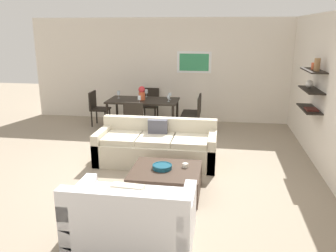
% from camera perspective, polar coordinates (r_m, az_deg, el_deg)
% --- Properties ---
extents(ground_plane, '(18.00, 18.00, 0.00)m').
position_cam_1_polar(ground_plane, '(6.28, -3.42, -6.97)').
color(ground_plane, gray).
extents(back_wall_unit, '(8.40, 0.09, 2.70)m').
position_cam_1_polar(back_wall_unit, '(9.30, 2.92, 9.10)').
color(back_wall_unit, silver).
rests_on(back_wall_unit, ground).
extents(right_wall_shelf_unit, '(0.34, 8.20, 2.70)m').
position_cam_1_polar(right_wall_shelf_unit, '(6.59, 24.38, 5.01)').
color(right_wall_shelf_unit, silver).
rests_on(right_wall_shelf_unit, ground).
extents(sofa_beige, '(2.19, 0.90, 0.78)m').
position_cam_1_polar(sofa_beige, '(6.46, -1.89, -3.51)').
color(sofa_beige, beige).
rests_on(sofa_beige, ground).
extents(loveseat_white, '(1.44, 0.90, 0.78)m').
position_cam_1_polar(loveseat_white, '(4.20, -6.00, -14.73)').
color(loveseat_white, white).
rests_on(loveseat_white, ground).
extents(coffee_table, '(1.04, 0.92, 0.38)m').
position_cam_1_polar(coffee_table, '(5.32, -0.36, -9.03)').
color(coffee_table, '#38281E').
rests_on(coffee_table, ground).
extents(decorative_bowl, '(0.30, 0.30, 0.07)m').
position_cam_1_polar(decorative_bowl, '(5.25, -0.96, -6.67)').
color(decorative_bowl, navy).
rests_on(decorative_bowl, coffee_table).
extents(candle_jar, '(0.09, 0.09, 0.06)m').
position_cam_1_polar(candle_jar, '(5.32, 2.86, -6.47)').
color(candle_jar, silver).
rests_on(candle_jar, coffee_table).
extents(dining_table, '(1.70, 0.89, 0.75)m').
position_cam_1_polar(dining_table, '(8.50, -4.11, 3.84)').
color(dining_table, black).
rests_on(dining_table, ground).
extents(dining_chair_right_far, '(0.44, 0.44, 0.88)m').
position_cam_1_polar(dining_chair_right_far, '(8.54, 4.48, 2.72)').
color(dining_chair_right_far, black).
rests_on(dining_chair_right_far, ground).
extents(dining_chair_head, '(0.44, 0.44, 0.88)m').
position_cam_1_polar(dining_chair_head, '(9.35, -2.93, 3.87)').
color(dining_chair_head, black).
rests_on(dining_chair_head, ground).
extents(dining_chair_left_far, '(0.44, 0.44, 0.88)m').
position_cam_1_polar(dining_chair_left_far, '(9.08, -11.57, 3.22)').
color(dining_chair_left_far, black).
rests_on(dining_chair_left_far, ground).
extents(dining_chair_foot, '(0.44, 0.44, 0.88)m').
position_cam_1_polar(dining_chair_foot, '(7.73, -5.48, 1.30)').
color(dining_chair_foot, black).
rests_on(dining_chair_foot, ground).
extents(dining_chair_right_near, '(0.44, 0.44, 0.88)m').
position_cam_1_polar(dining_chair_right_near, '(8.15, 4.26, 2.09)').
color(dining_chair_right_near, black).
rests_on(dining_chair_right_near, ground).
extents(wine_glass_right_near, '(0.07, 0.07, 0.14)m').
position_cam_1_polar(wine_glass_right_near, '(8.24, 0.09, 4.74)').
color(wine_glass_right_near, silver).
rests_on(wine_glass_right_near, dining_table).
extents(wine_glass_left_far, '(0.08, 0.08, 0.18)m').
position_cam_1_polar(wine_glass_left_far, '(8.73, -8.11, 5.39)').
color(wine_glass_left_far, silver).
rests_on(wine_glass_left_far, dining_table).
extents(wine_glass_right_far, '(0.08, 0.08, 0.17)m').
position_cam_1_polar(wine_glass_right_far, '(8.45, 0.31, 5.17)').
color(wine_glass_right_far, silver).
rests_on(wine_glass_right_far, dining_table).
extents(wine_glass_foot, '(0.08, 0.08, 0.17)m').
position_cam_1_polar(wine_glass_foot, '(8.09, -4.74, 4.62)').
color(wine_glass_foot, silver).
rests_on(wine_glass_foot, dining_table).
extents(wine_glass_head, '(0.08, 0.08, 0.19)m').
position_cam_1_polar(wine_glass_head, '(8.83, -3.57, 5.66)').
color(wine_glass_head, silver).
rests_on(wine_glass_head, dining_table).
extents(centerpiece_vase, '(0.16, 0.16, 0.33)m').
position_cam_1_polar(centerpiece_vase, '(8.45, -4.32, 5.44)').
color(centerpiece_vase, '#D85933').
rests_on(centerpiece_vase, dining_table).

